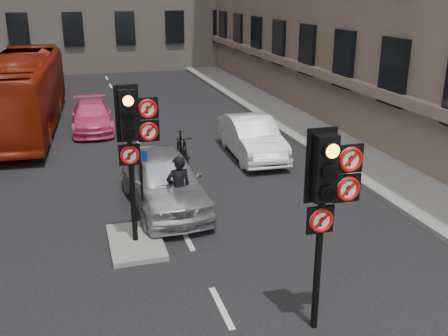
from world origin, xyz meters
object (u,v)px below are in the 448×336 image
car_pink (92,117)px  info_sign (141,178)px  bus_red (21,92)px  motorcyclist (179,189)px  motorcycle (182,149)px  car_silver (164,180)px  car_white (252,137)px  signal_far (133,131)px  signal_near (328,189)px

car_pink → info_sign: (0.69, -10.03, 0.77)m
bus_red → info_sign: (3.38, -11.11, -0.19)m
motorcyclist → motorcycle: bearing=-107.4°
motorcycle → motorcyclist: size_ratio=1.06×
car_silver → motorcyclist: size_ratio=2.61×
car_white → info_sign: bearing=-130.5°
car_pink → info_sign: info_sign is taller
car_white → car_pink: size_ratio=1.05×
info_sign → bus_red: bearing=118.8°
car_pink → signal_far: bearing=-86.3°
signal_near → motorcycle: bearing=92.7°
signal_far → car_white: 7.54m
car_silver → car_pink: (-1.43, 8.76, -0.19)m
car_white → motorcyclist: size_ratio=2.43×
info_sign → car_pink: bearing=105.8°
car_white → car_pink: bearing=137.2°
bus_red → motorcycle: size_ratio=6.02×
motorcyclist → info_sign: info_sign is taller
signal_near → car_pink: bearing=101.8°
car_white → motorcycle: 2.55m
signal_far → car_pink: 10.99m
car_pink → info_sign: size_ratio=2.10×
car_silver → motorcycle: bearing=67.2°
motorcycle → bus_red: bearing=129.9°
car_white → car_pink: car_white is taller
signal_far → info_sign: size_ratio=1.87×
motorcycle → signal_near: bearing=-86.5°
car_silver → info_sign: bearing=-122.9°
car_pink → motorcyclist: bearing=-79.3°
car_silver → car_pink: bearing=96.7°
bus_red → signal_near: bearing=-66.0°
signal_near → info_sign: 5.45m
car_pink → bus_red: bearing=159.3°
signal_near → bus_red: size_ratio=0.32×
signal_near → bus_red: signal_near is taller
signal_far → motorcyclist: (1.16, 1.01, -1.84)m
signal_far → car_white: signal_far is taller
car_white → info_sign: (-4.48, -4.81, 0.66)m
motorcycle → car_pink: bearing=116.5°
info_sign → motorcycle: bearing=78.7°
motorcycle → motorcyclist: 4.41m
car_pink → bus_red: 3.06m
signal_far → car_pink: size_ratio=0.89×
motorcycle → info_sign: size_ratio=0.96×
signal_near → motorcyclist: signal_near is taller
motorcyclist → car_silver: bearing=-82.6°
car_white → car_silver: bearing=-134.1°
signal_far → motorcyclist: bearing=41.0°
signal_far → info_sign: bearing=73.9°
signal_near → car_silver: size_ratio=0.79×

